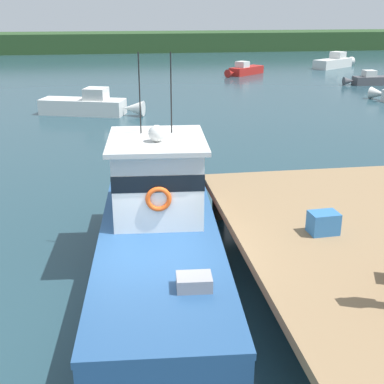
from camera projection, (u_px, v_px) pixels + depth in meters
ground_plane at (154, 300)px, 10.58m from camera, size 200.00×200.00×0.00m
dock at (377, 238)px, 10.90m from camera, size 6.00×9.00×1.20m
main_fishing_boat at (159, 233)px, 11.31m from camera, size 3.13×9.91×4.80m
crate_single_far at (323, 223)px, 10.77m from camera, size 0.63×0.48×0.47m
moored_boat_mid_harbor at (244, 70)px, 44.85m from camera, size 4.13×3.71×1.18m
moored_boat_outer_mooring at (90, 105)px, 28.46m from camera, size 5.90×2.92×1.48m
moored_boat_off_the_point at (335, 62)px, 50.07m from camera, size 5.47×4.33×1.49m
moored_boat_near_channel at (372, 80)px, 39.22m from camera, size 4.36×1.20×1.10m
far_shoreline at (115, 42)px, 67.72m from camera, size 120.00×8.00×2.40m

